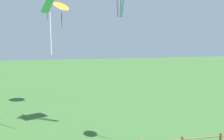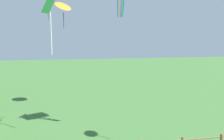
{
  "view_description": "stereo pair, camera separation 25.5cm",
  "coord_description": "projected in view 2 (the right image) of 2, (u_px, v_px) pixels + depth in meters",
  "views": [
    {
      "loc": [
        -2.64,
        -3.23,
        6.29
      ],
      "look_at": [
        0.0,
        9.88,
        4.36
      ],
      "focal_mm": 40.0,
      "sensor_mm": 36.0,
      "label": 1
    },
    {
      "loc": [
        -2.39,
        -3.28,
        6.29
      ],
      "look_at": [
        0.0,
        9.88,
        4.36
      ],
      "focal_mm": 40.0,
      "sensor_mm": 36.0,
      "label": 2
    }
  ],
  "objects": [
    {
      "name": "kite_green_diamond",
      "position": [
        50.0,
        7.0,
        13.85
      ],
      "size": [
        0.97,
        1.17,
        3.57
      ],
      "color": "green"
    },
    {
      "name": "kite_orange_delta",
      "position": [
        63.0,
        6.0,
        19.86
      ],
      "size": [
        1.77,
        1.73,
        2.15
      ],
      "color": "orange"
    }
  ]
}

